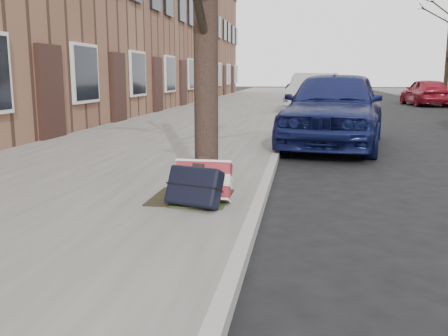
% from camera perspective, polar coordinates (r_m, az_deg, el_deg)
% --- Properties ---
extents(ground, '(120.00, 120.00, 0.00)m').
position_cam_1_polar(ground, '(4.39, 19.18, -9.55)').
color(ground, black).
rests_on(ground, ground).
extents(near_sidewalk, '(5.00, 70.00, 0.12)m').
position_cam_1_polar(near_sidewalk, '(19.33, 0.35, 6.44)').
color(near_sidewalk, gray).
rests_on(near_sidewalk, ground).
extents(house_near, '(6.80, 40.00, 7.00)m').
position_cam_1_polar(house_near, '(22.00, -15.19, 15.56)').
color(house_near, brown).
rests_on(house_near, ground).
extents(dirt_patch, '(0.85, 0.85, 0.02)m').
position_cam_1_polar(dirt_patch, '(5.56, -3.78, -3.37)').
color(dirt_patch, black).
rests_on(dirt_patch, near_sidewalk).
extents(suitcase_red, '(0.60, 0.34, 0.45)m').
position_cam_1_polar(suitcase_red, '(5.34, -2.38, -1.51)').
color(suitcase_red, maroon).
rests_on(suitcase_red, near_sidewalk).
extents(suitcase_navy, '(0.65, 0.49, 0.45)m').
position_cam_1_polar(suitcase_navy, '(5.11, -3.40, -2.11)').
color(suitcase_navy, black).
rests_on(suitcase_navy, near_sidewalk).
extents(car_near_front, '(2.59, 4.91, 1.59)m').
position_cam_1_polar(car_near_front, '(10.64, 12.51, 6.75)').
color(car_near_front, '#111746').
rests_on(car_near_front, ground).
extents(car_near_mid, '(2.21, 4.83, 1.53)m').
position_cam_1_polar(car_near_mid, '(19.49, 10.29, 8.39)').
color(car_near_mid, '#B3B4BB').
rests_on(car_near_mid, ground).
extents(car_near_back, '(3.41, 5.12, 1.30)m').
position_cam_1_polar(car_near_back, '(27.19, 10.27, 8.73)').
color(car_near_back, '#3B3B40').
rests_on(car_near_back, ground).
extents(car_far_back, '(1.90, 3.94, 1.30)m').
position_cam_1_polar(car_far_back, '(26.12, 22.00, 8.06)').
color(car_far_back, maroon).
rests_on(car_far_back, ground).
extents(tree_far_c, '(0.23, 0.23, 5.54)m').
position_cam_1_polar(tree_far_c, '(31.59, 24.25, 12.29)').
color(tree_far_c, black).
rests_on(tree_far_c, far_sidewalk).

